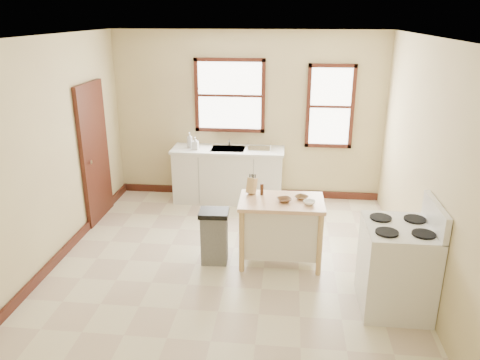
# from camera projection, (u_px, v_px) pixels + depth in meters

# --- Properties ---
(floor) EXTENTS (5.00, 5.00, 0.00)m
(floor) POSITION_uv_depth(u_px,v_px,m) (230.00, 266.00, 5.96)
(floor) COLOR beige
(floor) RESTS_ON ground
(ceiling) EXTENTS (5.00, 5.00, 0.00)m
(ceiling) POSITION_uv_depth(u_px,v_px,m) (228.00, 37.00, 5.02)
(ceiling) COLOR white
(ceiling) RESTS_ON ground
(wall_back) EXTENTS (4.50, 0.04, 2.80)m
(wall_back) POSITION_uv_depth(u_px,v_px,m) (248.00, 117.00, 7.83)
(wall_back) COLOR beige
(wall_back) RESTS_ON ground
(wall_left) EXTENTS (0.04, 5.00, 2.80)m
(wall_left) POSITION_uv_depth(u_px,v_px,m) (46.00, 155.00, 5.72)
(wall_left) COLOR beige
(wall_left) RESTS_ON ground
(wall_right) EXTENTS (0.04, 5.00, 2.80)m
(wall_right) POSITION_uv_depth(u_px,v_px,m) (426.00, 167.00, 5.27)
(wall_right) COLOR beige
(wall_right) RESTS_ON ground
(window_main) EXTENTS (1.17, 0.06, 1.22)m
(window_main) POSITION_uv_depth(u_px,v_px,m) (230.00, 96.00, 7.72)
(window_main) COLOR #3F1911
(window_main) RESTS_ON wall_back
(window_side) EXTENTS (0.77, 0.06, 1.37)m
(window_side) POSITION_uv_depth(u_px,v_px,m) (330.00, 107.00, 7.61)
(window_side) COLOR #3F1911
(window_side) RESTS_ON wall_back
(door_left) EXTENTS (0.06, 0.90, 2.10)m
(door_left) POSITION_uv_depth(u_px,v_px,m) (95.00, 153.00, 7.05)
(door_left) COLOR #3F1911
(door_left) RESTS_ON ground
(baseboard_back) EXTENTS (4.50, 0.04, 0.12)m
(baseboard_back) POSITION_uv_depth(u_px,v_px,m) (247.00, 192.00, 8.26)
(baseboard_back) COLOR #3F1911
(baseboard_back) RESTS_ON ground
(baseboard_left) EXTENTS (0.04, 5.00, 0.12)m
(baseboard_left) POSITION_uv_depth(u_px,v_px,m) (63.00, 253.00, 6.17)
(baseboard_left) COLOR #3F1911
(baseboard_left) RESTS_ON ground
(sink_counter) EXTENTS (1.86, 0.62, 0.92)m
(sink_counter) POSITION_uv_depth(u_px,v_px,m) (228.00, 175.00, 7.90)
(sink_counter) COLOR silver
(sink_counter) RESTS_ON ground
(faucet) EXTENTS (0.03, 0.03, 0.22)m
(faucet) POSITION_uv_depth(u_px,v_px,m) (229.00, 139.00, 7.87)
(faucet) COLOR silver
(faucet) RESTS_ON sink_counter
(soap_bottle_a) EXTENTS (0.10, 0.10, 0.26)m
(soap_bottle_a) POSITION_uv_depth(u_px,v_px,m) (190.00, 140.00, 7.76)
(soap_bottle_a) COLOR #B2B2B2
(soap_bottle_a) RESTS_ON sink_counter
(soap_bottle_b) EXTENTS (0.10, 0.10, 0.21)m
(soap_bottle_b) POSITION_uv_depth(u_px,v_px,m) (195.00, 143.00, 7.67)
(soap_bottle_b) COLOR #B2B2B2
(soap_bottle_b) RESTS_ON sink_counter
(dish_rack) EXTENTS (0.47, 0.41, 0.10)m
(dish_rack) POSITION_uv_depth(u_px,v_px,m) (259.00, 146.00, 7.70)
(dish_rack) COLOR silver
(dish_rack) RESTS_ON sink_counter
(kitchen_island) EXTENTS (1.06, 0.68, 0.86)m
(kitchen_island) POSITION_uv_depth(u_px,v_px,m) (281.00, 231.00, 5.93)
(kitchen_island) COLOR #EBBA8A
(kitchen_island) RESTS_ON ground
(knife_block) EXTENTS (0.13, 0.13, 0.20)m
(knife_block) POSITION_uv_depth(u_px,v_px,m) (252.00, 186.00, 5.96)
(knife_block) COLOR tan
(knife_block) RESTS_ON kitchen_island
(pepper_grinder) EXTENTS (0.06, 0.06, 0.15)m
(pepper_grinder) POSITION_uv_depth(u_px,v_px,m) (262.00, 189.00, 5.93)
(pepper_grinder) COLOR #422211
(pepper_grinder) RESTS_ON kitchen_island
(bowl_a) EXTENTS (0.23, 0.23, 0.04)m
(bowl_a) POSITION_uv_depth(u_px,v_px,m) (284.00, 200.00, 5.73)
(bowl_a) COLOR brown
(bowl_a) RESTS_ON kitchen_island
(bowl_b) EXTENTS (0.22, 0.22, 0.04)m
(bowl_b) POSITION_uv_depth(u_px,v_px,m) (302.00, 197.00, 5.82)
(bowl_b) COLOR brown
(bowl_b) RESTS_ON kitchen_island
(bowl_c) EXTENTS (0.18, 0.18, 0.05)m
(bowl_c) POSITION_uv_depth(u_px,v_px,m) (309.00, 203.00, 5.65)
(bowl_c) COLOR white
(bowl_c) RESTS_ON kitchen_island
(trash_bin) EXTENTS (0.38, 0.33, 0.71)m
(trash_bin) POSITION_uv_depth(u_px,v_px,m) (214.00, 236.00, 5.96)
(trash_bin) COLOR slate
(trash_bin) RESTS_ON ground
(gas_stove) EXTENTS (0.77, 0.79, 1.23)m
(gas_stove) POSITION_uv_depth(u_px,v_px,m) (397.00, 256.00, 4.95)
(gas_stove) COLOR silver
(gas_stove) RESTS_ON ground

